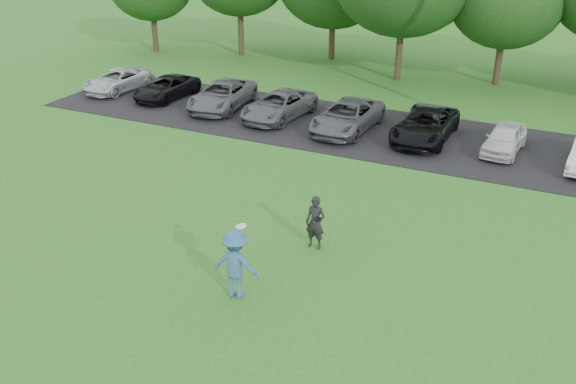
% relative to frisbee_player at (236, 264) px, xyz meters
% --- Properties ---
extents(ground, '(100.00, 100.00, 0.00)m').
position_rel_frisbee_player_xyz_m(ground, '(-0.30, 0.17, -0.94)').
color(ground, '#27691E').
rests_on(ground, ground).
extents(parking_lot, '(32.00, 6.50, 0.03)m').
position_rel_frisbee_player_xyz_m(parking_lot, '(-0.30, 13.17, -0.92)').
color(parking_lot, black).
rests_on(parking_lot, ground).
extents(frisbee_player, '(1.28, 0.84, 2.13)m').
position_rel_frisbee_player_xyz_m(frisbee_player, '(0.00, 0.00, 0.00)').
color(frisbee_player, '#346394').
rests_on(frisbee_player, ground).
extents(camera_bystander, '(0.58, 0.42, 1.59)m').
position_rel_frisbee_player_xyz_m(camera_bystander, '(0.82, 3.12, -0.14)').
color(camera_bystander, black).
rests_on(camera_bystander, ground).
extents(parked_cars, '(30.58, 5.00, 1.25)m').
position_rel_frisbee_player_xyz_m(parked_cars, '(-1.71, 13.20, -0.31)').
color(parked_cars, silver).
rests_on(parked_cars, parking_lot).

